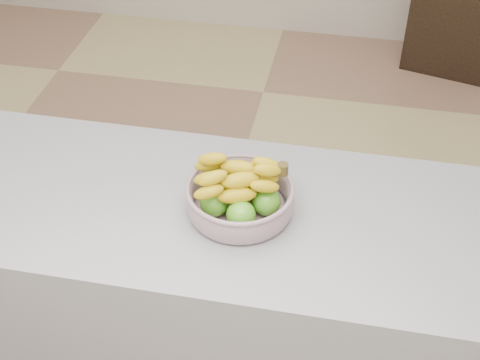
{
  "coord_description": "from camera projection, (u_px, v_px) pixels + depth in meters",
  "views": [
    {
      "loc": [
        0.49,
        -1.95,
        2.04
      ],
      "look_at": [
        0.25,
        -0.72,
        1.0
      ],
      "focal_mm": 50.0,
      "sensor_mm": 36.0,
      "label": 1
    }
  ],
  "objects": [
    {
      "name": "ground",
      "position": [
        215.0,
        245.0,
        2.85
      ],
      "size": [
        4.0,
        4.0,
        0.0
      ],
      "primitive_type": "plane",
      "color": "tan",
      "rests_on": "ground"
    },
    {
      "name": "counter",
      "position": [
        158.0,
        309.0,
        2.02
      ],
      "size": [
        2.0,
        0.6,
        0.9
      ],
      "primitive_type": "cube",
      "color": "gray",
      "rests_on": "ground"
    },
    {
      "name": "fruit_bowl",
      "position": [
        240.0,
        196.0,
        1.66
      ],
      "size": [
        0.27,
        0.27,
        0.15
      ],
      "rotation": [
        0.0,
        0.0,
        0.23
      ],
      "color": "#A5B5C6",
      "rests_on": "counter"
    }
  ]
}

